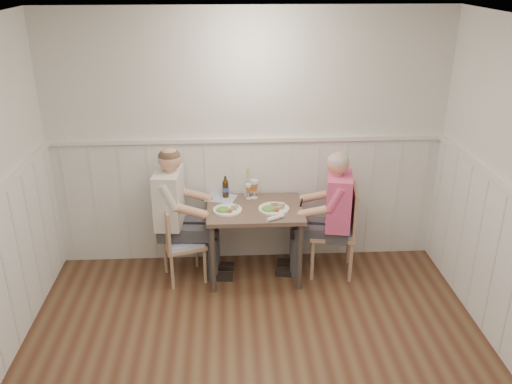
% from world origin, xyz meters
% --- Properties ---
extents(room_shell, '(4.04, 4.54, 2.60)m').
position_xyz_m(room_shell, '(0.00, 0.00, 1.52)').
color(room_shell, silver).
rests_on(room_shell, ground).
extents(wainscot, '(4.00, 4.49, 1.34)m').
position_xyz_m(wainscot, '(0.00, 0.69, 0.69)').
color(wainscot, silver).
rests_on(wainscot, ground).
extents(dining_table, '(0.93, 0.70, 0.75)m').
position_xyz_m(dining_table, '(0.05, 1.84, 0.65)').
color(dining_table, brown).
rests_on(dining_table, ground).
extents(chair_right, '(0.51, 0.51, 0.94)m').
position_xyz_m(chair_right, '(0.89, 1.85, 0.51)').
color(chair_right, '#A1775F').
rests_on(chair_right, ground).
extents(chair_left, '(0.47, 0.47, 0.81)m').
position_xyz_m(chair_left, '(-0.70, 1.80, 0.44)').
color(chair_left, '#A1775F').
rests_on(chair_left, ground).
extents(man_in_pink, '(0.67, 0.48, 1.34)m').
position_xyz_m(man_in_pink, '(0.82, 1.81, 0.56)').
color(man_in_pink, '#3F3F47').
rests_on(man_in_pink, ground).
extents(diner_cream, '(0.66, 0.46, 1.38)m').
position_xyz_m(diner_cream, '(-0.74, 1.89, 0.58)').
color(diner_cream, '#3F3F47').
rests_on(diner_cream, ground).
extents(plate_man, '(0.30, 0.30, 0.08)m').
position_xyz_m(plate_man, '(0.22, 1.77, 0.77)').
color(plate_man, white).
rests_on(plate_man, dining_table).
extents(plate_diner, '(0.28, 0.28, 0.07)m').
position_xyz_m(plate_diner, '(-0.23, 1.77, 0.77)').
color(plate_diner, white).
rests_on(plate_diner, dining_table).
extents(beer_glass_a, '(0.08, 0.08, 0.20)m').
position_xyz_m(beer_glass_a, '(0.06, 2.07, 0.88)').
color(beer_glass_a, silver).
rests_on(beer_glass_a, dining_table).
extents(beer_glass_b, '(0.06, 0.06, 0.16)m').
position_xyz_m(beer_glass_b, '(-0.00, 2.06, 0.86)').
color(beer_glass_b, silver).
rests_on(beer_glass_b, dining_table).
extents(beer_bottle, '(0.06, 0.06, 0.23)m').
position_xyz_m(beer_bottle, '(-0.23, 2.10, 0.85)').
color(beer_bottle, black).
rests_on(beer_bottle, dining_table).
extents(rolled_napkin, '(0.17, 0.13, 0.04)m').
position_xyz_m(rolled_napkin, '(0.23, 1.56, 0.77)').
color(rolled_napkin, white).
rests_on(rolled_napkin, dining_table).
extents(grass_vase, '(0.04, 0.04, 0.35)m').
position_xyz_m(grass_vase, '(-0.02, 2.11, 0.91)').
color(grass_vase, silver).
rests_on(grass_vase, dining_table).
extents(gingham_mat, '(0.34, 0.30, 0.01)m').
position_xyz_m(gingham_mat, '(-0.28, 2.08, 0.75)').
color(gingham_mat, '#6186C0').
rests_on(gingham_mat, dining_table).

